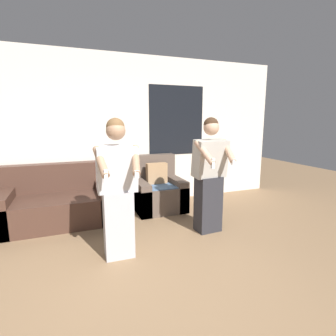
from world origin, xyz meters
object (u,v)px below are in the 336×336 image
Objects in this scene: couch at (58,203)px; armchair at (157,191)px; person_left at (118,190)px; person_right at (209,176)px.

armchair reaches higher than couch.
armchair is (1.64, 0.04, 0.02)m from couch.
couch is at bearing 115.88° from person_left.
person_right is (0.36, -1.19, 0.48)m from armchair.
couch is 1.09× the size of person_left.
person_left is at bearing -64.12° from couch.
armchair is 1.34m from person_right.
person_right reaches higher than person_left.
person_left is (-0.95, -1.45, 0.48)m from armchair.
armchair is at bearing 1.53° from couch.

